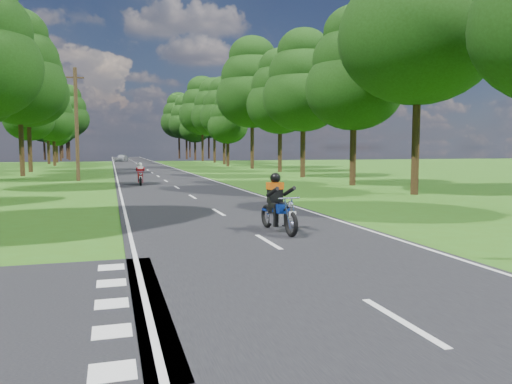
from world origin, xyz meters
name	(u,v)px	position (x,y,z in m)	size (l,w,h in m)	color
ground	(297,260)	(0.00, 0.00, 0.00)	(160.00, 160.00, 0.00)	#2F5B14
main_road	(144,168)	(0.00, 50.00, 0.01)	(7.00, 140.00, 0.02)	black
road_markings	(144,168)	(-0.14, 48.13, 0.02)	(7.40, 140.00, 0.01)	silver
treeline	(149,104)	(1.43, 60.06, 8.25)	(40.00, 115.35, 14.78)	black
telegraph_pole	(77,124)	(-6.00, 28.00, 4.07)	(1.20, 0.26, 8.00)	#382616
rider_near_blue	(278,203)	(0.72, 3.31, 0.85)	(0.67, 2.00, 1.66)	navy
rider_far_red	(140,174)	(-1.96, 22.52, 0.73)	(0.57, 1.71, 1.42)	#9D170C
distant_car	(122,158)	(-1.88, 78.17, 0.65)	(1.48, 3.69, 1.26)	silver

